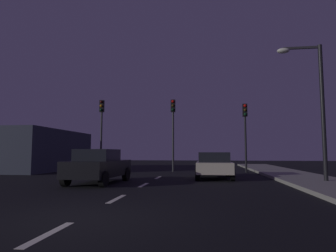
% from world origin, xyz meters
% --- Properties ---
extents(ground_plane, '(80.00, 80.00, 0.00)m').
position_xyz_m(ground_plane, '(0.00, 7.00, 0.00)').
color(ground_plane, black).
extents(sidewalk_curb_right, '(3.00, 40.00, 0.15)m').
position_xyz_m(sidewalk_curb_right, '(7.50, 7.00, 0.07)').
color(sidewalk_curb_right, gray).
rests_on(sidewalk_curb_right, ground_plane).
extents(lane_stripe_nearest, '(0.16, 1.60, 0.01)m').
position_xyz_m(lane_stripe_nearest, '(0.00, -1.20, 0.00)').
color(lane_stripe_nearest, silver).
rests_on(lane_stripe_nearest, ground_plane).
extents(lane_stripe_second, '(0.16, 1.60, 0.01)m').
position_xyz_m(lane_stripe_second, '(0.00, 2.60, 0.00)').
color(lane_stripe_second, silver).
rests_on(lane_stripe_second, ground_plane).
extents(lane_stripe_third, '(0.16, 1.60, 0.01)m').
position_xyz_m(lane_stripe_third, '(0.00, 6.40, 0.00)').
color(lane_stripe_third, silver).
rests_on(lane_stripe_third, ground_plane).
extents(lane_stripe_fourth, '(0.16, 1.60, 0.01)m').
position_xyz_m(lane_stripe_fourth, '(0.00, 10.20, 0.00)').
color(lane_stripe_fourth, silver).
rests_on(lane_stripe_fourth, ground_plane).
extents(traffic_signal_left, '(0.32, 0.38, 5.31)m').
position_xyz_m(traffic_signal_left, '(-5.12, 15.12, 3.70)').
color(traffic_signal_left, '#2D2D30').
rests_on(traffic_signal_left, ground_plane).
extents(traffic_signal_center, '(0.32, 0.38, 5.22)m').
position_xyz_m(traffic_signal_center, '(0.28, 15.12, 3.64)').
color(traffic_signal_center, '#2D2D30').
rests_on(traffic_signal_center, ground_plane).
extents(traffic_signal_right, '(0.32, 0.38, 4.80)m').
position_xyz_m(traffic_signal_right, '(5.38, 15.12, 3.37)').
color(traffic_signal_right, black).
rests_on(traffic_signal_right, ground_plane).
extents(car_stopped_ahead, '(1.91, 4.08, 1.38)m').
position_xyz_m(car_stopped_ahead, '(3.04, 10.07, 0.71)').
color(car_stopped_ahead, beige).
rests_on(car_stopped_ahead, ground_plane).
extents(car_adjacent_lane, '(2.03, 3.98, 1.51)m').
position_xyz_m(car_adjacent_lane, '(-2.14, 6.75, 0.77)').
color(car_adjacent_lane, black).
rests_on(car_adjacent_lane, ground_plane).
extents(street_lamp_right, '(1.96, 0.36, 6.23)m').
position_xyz_m(street_lamp_right, '(7.46, 7.74, 3.83)').
color(street_lamp_right, black).
rests_on(street_lamp_right, ground_plane).
extents(storefront_left, '(5.91, 9.36, 3.08)m').
position_xyz_m(storefront_left, '(-10.95, 15.61, 1.54)').
color(storefront_left, '#333847').
rests_on(storefront_left, ground_plane).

